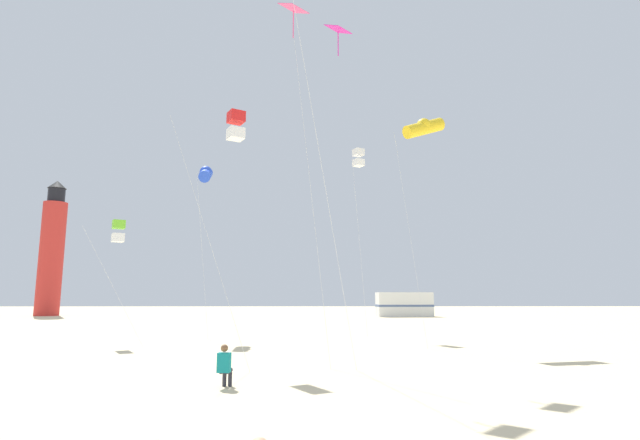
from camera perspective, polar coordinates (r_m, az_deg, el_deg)
kite_flyer_standing at (r=13.93m, az=-11.15°, el=-16.39°), size 0.37×0.53×1.16m
kite_tube_gold at (r=26.73m, az=12.13°, el=10.61°), size 2.79×2.38×12.00m
kite_diamond_magenta at (r=21.46m, az=1.84°, el=19.97°), size 2.51×2.51×13.76m
kite_box_lime at (r=27.44m, az=-22.68°, el=-1.23°), size 2.90×2.36×6.37m
kite_box_scarlet at (r=20.01m, az=-9.90°, el=10.86°), size 3.40×2.73×9.78m
kite_tube_blue at (r=30.25m, az=-13.31°, el=5.30°), size 1.11×2.57×10.45m
kite_diamond_rainbow at (r=19.41m, az=-2.85°, el=22.10°), size 2.84×2.84×13.36m
kite_box_white at (r=31.83m, az=4.55°, el=7.30°), size 0.86×0.86×11.91m
lighthouse_distant at (r=68.62m, az=-29.07°, el=-3.25°), size 2.80×2.80×16.80m
rv_van_white at (r=58.19m, az=9.90°, el=-9.79°), size 6.59×2.80×2.80m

